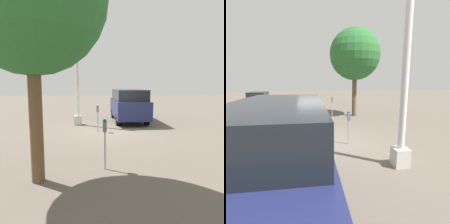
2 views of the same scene
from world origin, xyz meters
TOP-DOWN VIEW (x-y plane):
  - ground_plane at (0.00, 0.00)m, footprint 80.00×80.00m
  - parking_meter_near at (0.03, 0.65)m, footprint 0.21×0.13m
  - parking_meter_far at (-5.06, 0.63)m, footprint 0.21×0.13m
  - lamp_post at (2.05, 1.77)m, footprint 0.44×0.44m
  - parked_van at (3.03, -1.46)m, footprint 4.92×2.00m
  - car_distant at (-13.24, -6.27)m, footprint 4.59×1.91m
  - street_tree at (-5.69, 2.32)m, footprint 3.51×3.51m

SIDE VIEW (x-z plane):
  - ground_plane at x=0.00m, z-range 0.00..0.00m
  - car_distant at x=-13.24m, z-range 0.05..1.45m
  - parking_meter_near at x=0.03m, z-range 0.32..1.66m
  - parking_meter_far at x=-5.06m, z-range 0.34..1.77m
  - parked_van at x=3.03m, z-range 0.09..2.17m
  - lamp_post at x=2.05m, z-range -0.71..4.50m
  - street_tree at x=-5.69m, z-range 1.27..7.35m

